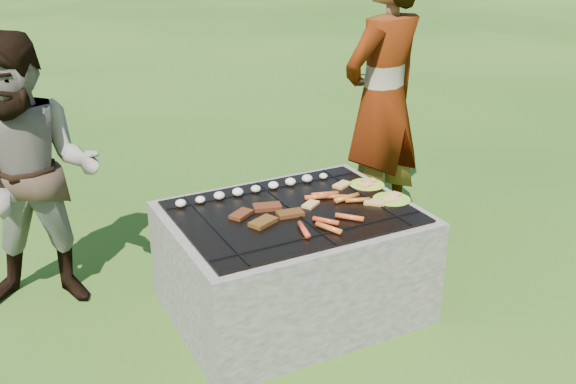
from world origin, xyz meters
The scene contains 10 objects.
lawn centered at (0.00, 0.00, 0.00)m, with size 60.00×60.00×0.00m, color #204611.
fire_pit centered at (0.00, 0.00, 0.28)m, with size 1.30×1.00×0.62m.
mushrooms centered at (-0.07, 0.32, 0.63)m, with size 0.94×0.06×0.04m.
pork_slabs centered at (-0.15, 0.00, 0.62)m, with size 0.38×0.29×0.02m.
sausages centered at (0.18, -0.11, 0.63)m, with size 0.54×0.49×0.03m.
bread_on_grate centered at (0.34, 0.02, 0.62)m, with size 0.44×0.41×0.01m.
plate_far centered at (0.56, 0.12, 0.61)m, with size 0.26×0.26×0.03m.
plate_near centered at (0.56, -0.12, 0.61)m, with size 0.27×0.27×0.03m.
cook centered at (1.01, 0.64, 0.93)m, with size 0.68×0.45×1.87m, color gray.
bystander centered at (-1.19, 0.72, 0.77)m, with size 0.75×0.58×1.54m, color gray.
Camera 1 is at (-1.45, -2.74, 2.02)m, focal length 40.00 mm.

